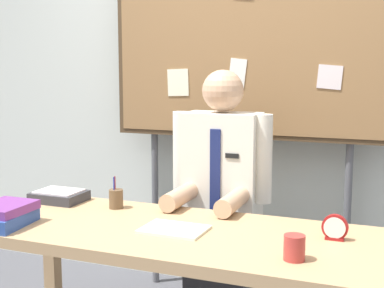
% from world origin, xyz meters
% --- Properties ---
extents(back_wall, '(6.40, 0.08, 2.70)m').
position_xyz_m(back_wall, '(0.00, 1.23, 1.35)').
color(back_wall, silver).
rests_on(back_wall, ground_plane).
extents(desk, '(1.90, 0.74, 0.74)m').
position_xyz_m(desk, '(0.00, 0.00, 0.65)').
color(desk, tan).
rests_on(desk, ground_plane).
extents(person, '(0.55, 0.56, 1.42)m').
position_xyz_m(person, '(0.00, 0.61, 0.67)').
color(person, '#2D2D33').
rests_on(person, ground_plane).
extents(bulletin_board, '(1.67, 0.09, 2.26)m').
position_xyz_m(bulletin_board, '(-0.00, 1.03, 1.61)').
color(bulletin_board, '#4C3823').
rests_on(bulletin_board, ground_plane).
extents(book_stack, '(0.23, 0.29, 0.10)m').
position_xyz_m(book_stack, '(-0.73, -0.23, 0.79)').
color(book_stack, '#2D4C99').
rests_on(book_stack, desk).
extents(open_notebook, '(0.28, 0.21, 0.01)m').
position_xyz_m(open_notebook, '(0.00, -0.02, 0.74)').
color(open_notebook, '#F4EFCC').
rests_on(open_notebook, desk).
extents(desk_clock, '(0.11, 0.04, 0.11)m').
position_xyz_m(desk_clock, '(0.66, 0.11, 0.79)').
color(desk_clock, maroon).
rests_on(desk_clock, desk).
extents(coffee_mug, '(0.08, 0.08, 0.09)m').
position_xyz_m(coffee_mug, '(0.55, -0.18, 0.79)').
color(coffee_mug, '#B23833').
rests_on(coffee_mug, desk).
extents(pen_holder, '(0.07, 0.07, 0.16)m').
position_xyz_m(pen_holder, '(-0.42, 0.22, 0.79)').
color(pen_holder, brown).
rests_on(pen_holder, desk).
extents(paper_tray, '(0.26, 0.20, 0.06)m').
position_xyz_m(paper_tray, '(-0.77, 0.23, 0.77)').
color(paper_tray, '#333338').
rests_on(paper_tray, desk).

